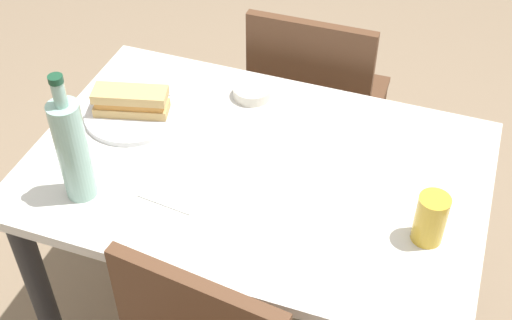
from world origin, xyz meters
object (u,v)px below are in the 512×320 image
plate_near (133,114)px  olive_bowl (252,92)px  chair_far (314,107)px  water_bottle (72,149)px  knife_near (133,98)px  beer_glass (431,219)px  baguette_sandwich_near (131,101)px  dining_table (256,201)px

plate_near → olive_bowl: 0.33m
plate_near → olive_bowl: bearing=34.7°
chair_far → water_bottle: bearing=-114.2°
knife_near → water_bottle: water_bottle is taller
chair_far → knife_near: 0.65m
knife_near → beer_glass: (0.83, -0.22, 0.04)m
plate_near → baguette_sandwich_near: (0.00, 0.00, 0.04)m
chair_far → plate_near: size_ratio=3.44×
water_bottle → knife_near: bearing=97.2°
chair_far → olive_bowl: bearing=-108.9°
chair_far → water_bottle: 0.94m
knife_near → olive_bowl: olive_bowl is taller
water_bottle → olive_bowl: (0.25, 0.48, -0.12)m
beer_glass → knife_near: bearing=165.2°
dining_table → water_bottle: water_bottle is taller
chair_far → water_bottle: (-0.35, -0.79, 0.37)m
baguette_sandwich_near → beer_glass: beer_glass is taller
olive_bowl → plate_near: bearing=-145.3°
baguette_sandwich_near → knife_near: 0.06m
chair_far → plate_near: 0.66m
water_bottle → olive_bowl: 0.56m
water_bottle → beer_glass: size_ratio=2.72×
chair_far → baguette_sandwich_near: bearing=-127.3°
plate_near → beer_glass: size_ratio=2.08×
knife_near → olive_bowl: 0.32m
chair_far → olive_bowl: size_ratio=8.35×
chair_far → knife_near: size_ratio=5.36×
plate_near → knife_near: 0.06m
dining_table → water_bottle: size_ratio=3.33×
plate_near → chair_far: bearing=52.7°
dining_table → olive_bowl: size_ratio=10.58×
olive_bowl → beer_glass: bearing=-33.7°
baguette_sandwich_near → knife_near: (-0.02, 0.05, -0.03)m
chair_far → knife_near: bearing=-132.1°
dining_table → olive_bowl: olive_bowl is taller
baguette_sandwich_near → water_bottle: water_bottle is taller
chair_far → beer_glass: size_ratio=7.16×
dining_table → knife_near: (-0.40, 0.13, 0.14)m
chair_far → beer_glass: 0.84m
chair_far → plate_near: chair_far is taller
chair_far → knife_near: (-0.40, -0.44, 0.25)m
dining_table → knife_near: 0.44m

